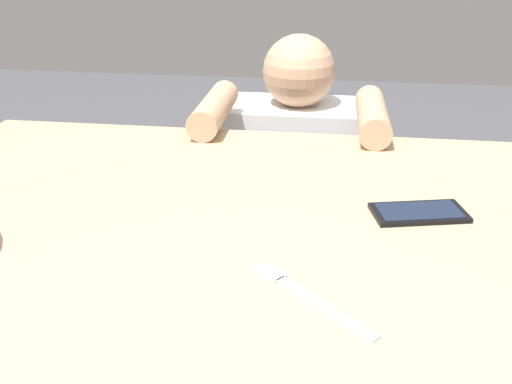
% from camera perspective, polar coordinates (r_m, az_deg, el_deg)
% --- Properties ---
extents(dining_table, '(1.35, 0.85, 0.75)m').
position_cam_1_polar(dining_table, '(0.95, -0.10, -8.38)').
color(dining_table, tan).
rests_on(dining_table, ground).
extents(fork, '(0.16, 0.15, 0.00)m').
position_cam_1_polar(fork, '(0.72, 5.14, -10.50)').
color(fork, silver).
rests_on(fork, dining_table).
extents(cell_phone, '(0.16, 0.11, 0.01)m').
position_cam_1_polar(cell_phone, '(0.94, 16.38, -2.04)').
color(cell_phone, black).
rests_on(cell_phone, dining_table).
extents(diner_seated, '(0.44, 0.53, 0.93)m').
position_cam_1_polar(diner_seated, '(1.66, 3.93, -2.05)').
color(diner_seated, '#333847').
rests_on(diner_seated, ground).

